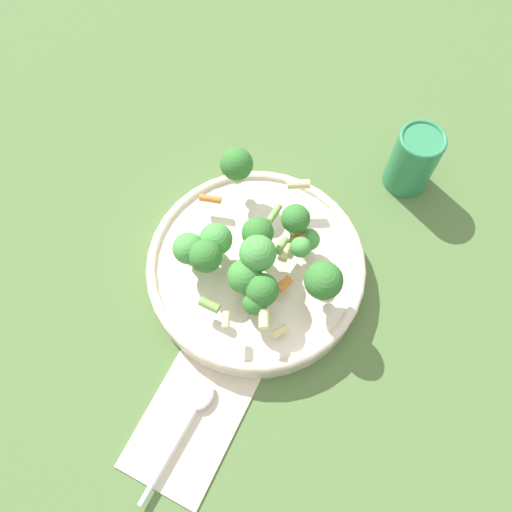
# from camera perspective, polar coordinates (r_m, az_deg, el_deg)

# --- Properties ---
(ground_plane) EXTENTS (3.00, 3.00, 0.00)m
(ground_plane) POSITION_cam_1_polar(r_m,az_deg,el_deg) (0.69, 0.00, -2.03)
(ground_plane) COLOR #4C6B38
(bowl) EXTENTS (0.29, 0.29, 0.04)m
(bowl) POSITION_cam_1_polar(r_m,az_deg,el_deg) (0.67, 0.00, -1.27)
(bowl) COLOR beige
(bowl) RESTS_ON ground_plane
(pasta_salad) EXTENTS (0.23, 0.23, 0.08)m
(pasta_salad) POSITION_cam_1_polar(r_m,az_deg,el_deg) (0.61, -0.58, 0.83)
(pasta_salad) COLOR #8CB766
(pasta_salad) RESTS_ON bowl
(cup) EXTENTS (0.06, 0.06, 0.10)m
(cup) POSITION_cam_1_polar(r_m,az_deg,el_deg) (0.75, 17.54, 10.45)
(cup) COLOR #2D7F51
(cup) RESTS_ON ground_plane
(napkin) EXTENTS (0.19, 0.14, 0.01)m
(napkin) POSITION_cam_1_polar(r_m,az_deg,el_deg) (0.64, -7.53, -18.21)
(napkin) COLOR beige
(napkin) RESTS_ON ground_plane
(spoon) EXTENTS (0.15, 0.05, 0.01)m
(spoon) POSITION_cam_1_polar(r_m,az_deg,el_deg) (0.63, -7.55, -17.91)
(spoon) COLOR silver
(spoon) RESTS_ON napkin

